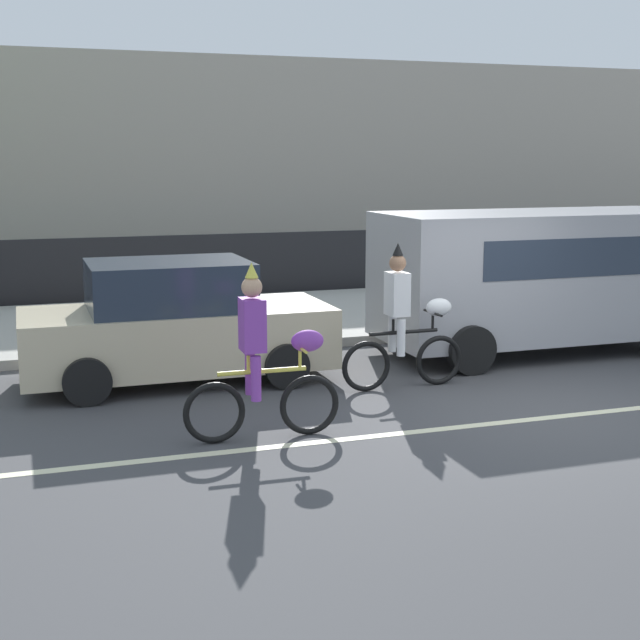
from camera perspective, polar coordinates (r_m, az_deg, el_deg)
ground_plane at (r=11.28m, az=13.73°, el=-5.34°), size 80.00×80.00×0.00m
road_centre_line at (r=10.88m, az=15.14°, el=-5.96°), size 36.00×0.14×0.01m
sidewalk_curb at (r=16.96m, az=1.95°, el=0.44°), size 60.00×5.00×0.15m
fence_line at (r=19.58m, az=-1.03°, el=3.63°), size 40.00×0.08×1.40m
building_backdrop at (r=28.79m, az=0.83°, el=9.98°), size 28.00×8.00×5.61m
parade_cyclist_purple at (r=9.50m, az=-3.65°, el=-2.75°), size 1.72×0.50×1.92m
parade_cyclist_zebra at (r=11.65m, az=5.44°, el=-0.33°), size 1.72×0.50×1.92m
parked_van_grey at (r=14.20m, az=14.16°, el=3.11°), size 5.00×2.22×2.18m
parked_car_beige at (r=12.13m, az=-9.23°, el=-0.29°), size 4.10×1.92×1.64m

